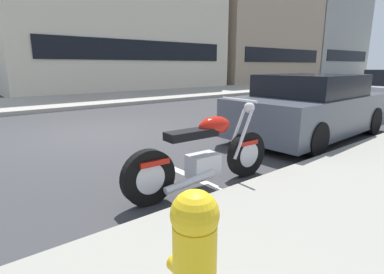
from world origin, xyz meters
name	(u,v)px	position (x,y,z in m)	size (l,w,h in m)	color
ground_plane	(97,134)	(0.00, 0.00, 0.00)	(260.00, 260.00, 0.00)	#333335
sidewalk_far_curb	(238,89)	(12.00, 6.71, 0.07)	(120.00, 5.00, 0.14)	gray
parking_stall_stripe	(197,179)	(0.00, -3.61, 0.00)	(0.12, 2.20, 0.01)	silver
parked_motorcycle	(205,156)	(-0.12, -3.91, 0.43)	(2.21, 0.62, 1.12)	black
parked_car_near_corner	(311,108)	(3.55, -3.19, 0.65)	(4.11, 1.98, 1.36)	#4C515B
fire_hydrant	(195,264)	(-1.69, -5.64, 0.58)	(0.24, 0.36, 0.84)	gold
townhouse_behind_pole	(106,5)	(6.42, 13.72, 5.44)	(13.68, 9.48, 10.88)	beige
townhouse_far_uphill	(249,23)	(20.10, 13.13, 5.39)	(11.94, 8.30, 10.77)	tan
townhouse_corner_block	(305,29)	(31.52, 14.34, 5.79)	(10.44, 10.73, 11.58)	#939993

